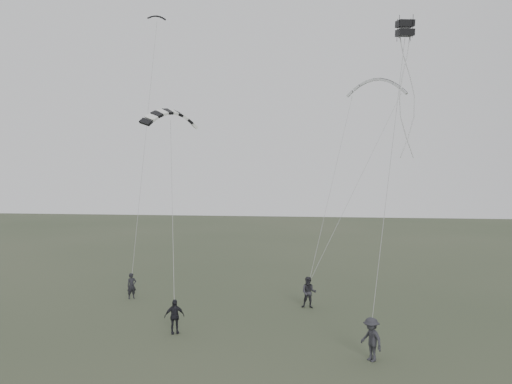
# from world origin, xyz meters

# --- Properties ---
(ground) EXTENTS (140.00, 140.00, 0.00)m
(ground) POSITION_xyz_m (0.00, 0.00, 0.00)
(ground) COLOR #343F2A
(ground) RESTS_ON ground
(flyer_left) EXTENTS (0.70, 0.68, 1.62)m
(flyer_left) POSITION_xyz_m (-6.64, 6.88, 0.81)
(flyer_left) COLOR black
(flyer_left) RESTS_ON ground
(flyer_right) EXTENTS (0.93, 0.75, 1.84)m
(flyer_right) POSITION_xyz_m (4.53, 6.18, 0.92)
(flyer_right) COLOR #27262C
(flyer_right) RESTS_ON ground
(flyer_center) EXTENTS (1.07, 0.82, 1.69)m
(flyer_center) POSITION_xyz_m (-1.90, 0.55, 0.85)
(flyer_center) COLOR black
(flyer_center) RESTS_ON ground
(flyer_far) EXTENTS (1.25, 1.36, 1.84)m
(flyer_far) POSITION_xyz_m (7.39, -1.84, 0.92)
(flyer_far) COLOR #27262C
(flyer_far) RESTS_ON ground
(kite_dark_small) EXTENTS (1.41, 1.07, 0.55)m
(kite_dark_small) POSITION_xyz_m (-7.06, 13.25, 19.67)
(kite_dark_small) COLOR black
(kite_dark_small) RESTS_ON flyer_left
(kite_pale_large) EXTENTS (4.48, 1.97, 1.88)m
(kite_pale_large) POSITION_xyz_m (9.13, 14.28, 14.74)
(kite_pale_large) COLOR #ADB0B3
(kite_pale_large) RESTS_ON flyer_right
(kite_striped) EXTENTS (3.15, 3.12, 1.45)m
(kite_striped) POSITION_xyz_m (-3.00, 3.60, 11.31)
(kite_striped) COLOR black
(kite_striped) RESTS_ON flyer_center
(kite_box) EXTENTS (0.89, 0.98, 0.87)m
(kite_box) POSITION_xyz_m (9.28, 2.37, 15.00)
(kite_box) COLOR black
(kite_box) RESTS_ON flyer_far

